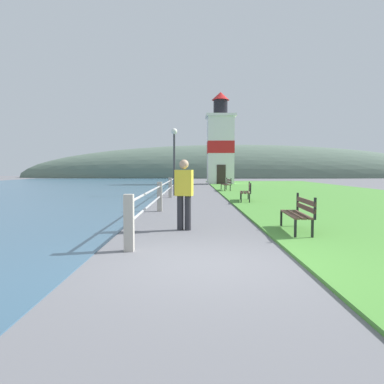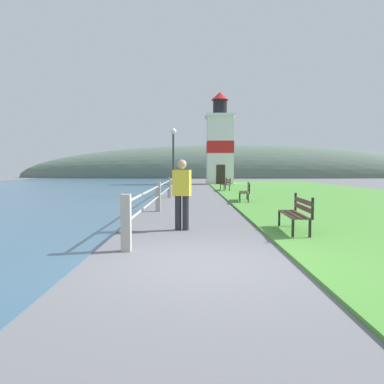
# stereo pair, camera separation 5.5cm
# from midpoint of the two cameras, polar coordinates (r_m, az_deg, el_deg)

# --- Properties ---
(ground_plane) EXTENTS (160.00, 160.00, 0.00)m
(ground_plane) POSITION_cam_midpoint_polar(r_m,az_deg,el_deg) (6.25, 1.97, -10.98)
(ground_plane) COLOR slate
(grass_verge) EXTENTS (12.00, 49.23, 0.06)m
(grass_verge) POSITION_cam_midpoint_polar(r_m,az_deg,el_deg) (23.80, 18.96, -0.36)
(grass_verge) COLOR #4C8E38
(grass_verge) RESTS_ON ground_plane
(seawall_railing) EXTENTS (0.18, 27.07, 1.09)m
(seawall_railing) POSITION_cam_midpoint_polar(r_m,az_deg,el_deg) (20.55, -3.48, 0.95)
(seawall_railing) COLOR #A8A399
(seawall_railing) RESTS_ON ground_plane
(park_bench_near) EXTENTS (0.56, 1.73, 0.94)m
(park_bench_near) POSITION_cam_midpoint_polar(r_m,az_deg,el_deg) (9.40, 15.82, -2.88)
(park_bench_near) COLOR brown
(park_bench_near) RESTS_ON ground_plane
(park_bench_midway) EXTENTS (0.68, 1.86, 0.94)m
(park_bench_midway) POSITION_cam_midpoint_polar(r_m,az_deg,el_deg) (17.79, 8.20, 0.18)
(park_bench_midway) COLOR brown
(park_bench_midway) RESTS_ON ground_plane
(park_bench_far) EXTENTS (0.60, 1.81, 0.94)m
(park_bench_far) POSITION_cam_midpoint_polar(r_m,az_deg,el_deg) (26.54, 5.21, 1.29)
(park_bench_far) COLOR brown
(park_bench_far) RESTS_ON ground_plane
(lighthouse) EXTENTS (3.05, 3.05, 9.50)m
(lighthouse) POSITION_cam_midpoint_polar(r_m,az_deg,el_deg) (39.26, 4.23, 7.18)
(lighthouse) COLOR white
(lighthouse) RESTS_ON ground_plane
(person_strolling) EXTENTS (0.48, 0.33, 1.80)m
(person_strolling) POSITION_cam_midpoint_polar(r_m,az_deg,el_deg) (9.55, -1.45, 0.00)
(person_strolling) COLOR #28282D
(person_strolling) RESTS_ON ground_plane
(lamp_post) EXTENTS (0.36, 0.36, 3.96)m
(lamp_post) POSITION_cam_midpoint_polar(r_m,az_deg,el_deg) (22.20, -2.86, 6.55)
(lamp_post) COLOR #333338
(lamp_post) RESTS_ON ground_plane
(distant_hillside) EXTENTS (80.00, 16.00, 12.00)m
(distant_hillside) POSITION_cam_midpoint_polar(r_m,az_deg,el_deg) (69.37, 6.75, 2.21)
(distant_hillside) COLOR #566B5B
(distant_hillside) RESTS_ON ground_plane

